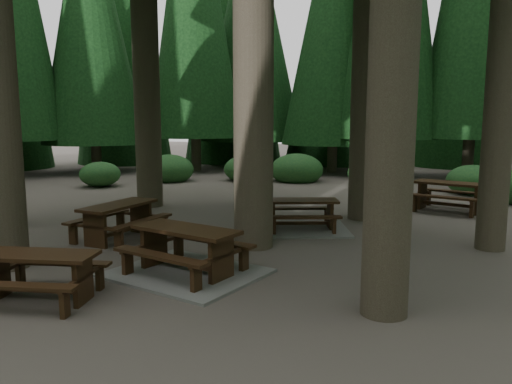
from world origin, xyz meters
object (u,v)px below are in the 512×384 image
at_px(picnic_table_c, 301,220).
at_px(picnic_table_e, 39,269).
at_px(picnic_table_b, 119,216).
at_px(picnic_table_a, 186,258).
at_px(picnic_table_d, 450,192).

xyz_separation_m(picnic_table_c, picnic_table_e, (-2.15, -6.16, 0.23)).
distance_m(picnic_table_b, picnic_table_e, 3.83).
relative_size(picnic_table_a, picnic_table_d, 1.23).
height_order(picnic_table_c, picnic_table_d, picnic_table_d).
relative_size(picnic_table_b, picnic_table_c, 0.70).
bearing_deg(picnic_table_c, picnic_table_a, -124.77).
bearing_deg(picnic_table_c, picnic_table_d, 27.79).
relative_size(picnic_table_b, picnic_table_d, 0.86).
xyz_separation_m(picnic_table_a, picnic_table_d, (4.02, 8.36, 0.28)).
relative_size(picnic_table_a, picnic_table_b, 1.44).
bearing_deg(picnic_table_c, picnic_table_e, -133.52).
relative_size(picnic_table_c, picnic_table_e, 1.39).
height_order(picnic_table_a, picnic_table_b, picnic_table_a).
bearing_deg(picnic_table_a, picnic_table_e, -114.28).
bearing_deg(picnic_table_d, picnic_table_c, -115.08).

